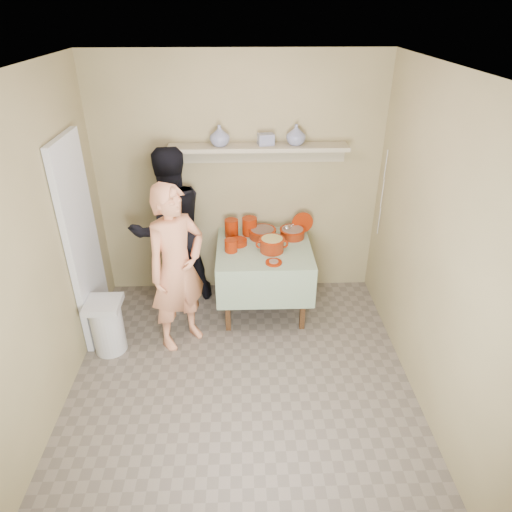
{
  "coord_description": "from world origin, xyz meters",
  "views": [
    {
      "loc": [
        0.03,
        -2.86,
        2.98
      ],
      "look_at": [
        0.15,
        0.75,
        0.95
      ],
      "focal_mm": 32.0,
      "sensor_mm": 36.0,
      "label": 1
    }
  ],
  "objects_px": {
    "person_helper": "(170,229)",
    "cazuela_rice": "(272,244)",
    "serving_table": "(264,257)",
    "person_cook": "(177,269)",
    "trash_bin": "(107,326)"
  },
  "relations": [
    {
      "from": "person_cook",
      "to": "person_helper",
      "type": "distance_m",
      "value": 0.76
    },
    {
      "from": "person_helper",
      "to": "cazuela_rice",
      "type": "xyz_separation_m",
      "value": [
        1.06,
        -0.32,
        -0.03
      ]
    },
    {
      "from": "person_helper",
      "to": "person_cook",
      "type": "bearing_deg",
      "value": 74.8
    },
    {
      "from": "person_cook",
      "to": "person_helper",
      "type": "height_order",
      "value": "person_helper"
    },
    {
      "from": "trash_bin",
      "to": "serving_table",
      "type": "bearing_deg",
      "value": 23.17
    },
    {
      "from": "person_cook",
      "to": "serving_table",
      "type": "xyz_separation_m",
      "value": [
        0.83,
        0.52,
        -0.18
      ]
    },
    {
      "from": "person_cook",
      "to": "trash_bin",
      "type": "height_order",
      "value": "person_cook"
    },
    {
      "from": "serving_table",
      "to": "cazuela_rice",
      "type": "height_order",
      "value": "cazuela_rice"
    },
    {
      "from": "person_helper",
      "to": "trash_bin",
      "type": "bearing_deg",
      "value": 31.4
    },
    {
      "from": "person_cook",
      "to": "cazuela_rice",
      "type": "bearing_deg",
      "value": -16.02
    },
    {
      "from": "person_helper",
      "to": "trash_bin",
      "type": "xyz_separation_m",
      "value": [
        -0.53,
        -0.87,
        -0.59
      ]
    },
    {
      "from": "serving_table",
      "to": "trash_bin",
      "type": "height_order",
      "value": "serving_table"
    },
    {
      "from": "cazuela_rice",
      "to": "trash_bin",
      "type": "relative_size",
      "value": 0.59
    },
    {
      "from": "serving_table",
      "to": "cazuela_rice",
      "type": "bearing_deg",
      "value": -52.35
    },
    {
      "from": "serving_table",
      "to": "person_cook",
      "type": "bearing_deg",
      "value": -147.91
    }
  ]
}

